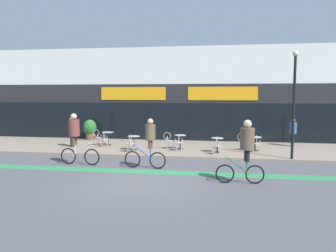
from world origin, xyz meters
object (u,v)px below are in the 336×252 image
at_px(cyclist_0, 246,145).
at_px(cyclist_2, 75,135).
at_px(bistro_table_3, 217,142).
at_px(lamp_post, 294,97).
at_px(cafe_chair_2_side, 169,139).
at_px(planter_pot, 90,129).
at_px(bistro_table_4, 255,141).
at_px(cafe_chair_2_near, 179,141).
at_px(pedestrian_near_end, 293,130).
at_px(pedestrian_far_end, 72,129).
at_px(bistro_table_0, 108,136).
at_px(cyclist_1, 149,140).
at_px(bistro_table_1, 134,140).
at_px(cafe_chair_4_side, 243,140).
at_px(cafe_chair_3_near, 217,144).
at_px(cafe_chair_1_near, 131,142).
at_px(bistro_table_2, 180,139).
at_px(cafe_chair_0_side, 98,136).
at_px(cafe_chair_0_near, 104,138).
at_px(cafe_chair_4_near, 256,143).

xyz_separation_m(cyclist_0, cyclist_2, (-7.10, 2.01, -0.02)).
relative_size(bistro_table_3, lamp_post, 0.15).
bearing_deg(cafe_chair_2_side, planter_pot, 150.35).
distance_m(bistro_table_4, cyclist_2, 9.11).
relative_size(cafe_chair_2_near, pedestrian_near_end, 0.56).
xyz_separation_m(cafe_chair_2_near, pedestrian_far_end, (-6.11, 0.44, 0.49)).
relative_size(bistro_table_0, planter_pot, 0.59).
distance_m(planter_pot, cyclist_1, 8.88).
relative_size(bistro_table_1, pedestrian_far_end, 0.44).
distance_m(cafe_chair_2_side, cafe_chair_4_side, 3.95).
bearing_deg(cafe_chair_3_near, cyclist_2, 120.44).
height_order(cafe_chair_1_near, pedestrian_far_end, pedestrian_far_end).
xyz_separation_m(bistro_table_2, pedestrian_near_end, (6.20, 1.93, 0.42)).
xyz_separation_m(bistro_table_3, cafe_chair_0_side, (-6.91, 1.39, -0.00)).
height_order(bistro_table_3, cafe_chair_2_side, cafe_chair_2_side).
bearing_deg(pedestrian_near_end, bistro_table_4, -135.65).
xyz_separation_m(planter_pot, cyclist_1, (5.44, -7.01, 0.34)).
bearing_deg(bistro_table_4, cafe_chair_3_near, -143.00).
distance_m(cafe_chair_0_near, cafe_chair_0_side, 0.89).
bearing_deg(bistro_table_1, cafe_chair_0_side, 151.25).
bearing_deg(cafe_chair_4_near, bistro_table_1, 97.59).
bearing_deg(cyclist_0, pedestrian_near_end, -114.91).
height_order(bistro_table_0, bistro_table_3, bistro_table_0).
distance_m(cafe_chair_3_near, cafe_chair_4_near, 2.15).
bearing_deg(cafe_chair_2_side, cafe_chair_4_side, -1.62).
distance_m(cafe_chair_0_side, cyclist_2, 4.83).
bearing_deg(cyclist_2, cafe_chair_2_side, 52.09).
distance_m(bistro_table_3, cafe_chair_2_side, 2.71).
bearing_deg(cyclist_1, lamp_post, -155.17).
distance_m(cafe_chair_4_side, cyclist_0, 6.25).
bearing_deg(cyclist_0, bistro_table_3, -82.35).
relative_size(cyclist_0, cyclist_1, 1.06).
bearing_deg(pedestrian_far_end, cafe_chair_4_near, -176.26).
relative_size(lamp_post, cyclist_1, 2.35).
relative_size(cafe_chair_0_near, cafe_chair_0_side, 1.00).
bearing_deg(cafe_chair_0_near, bistro_table_1, -119.09).
height_order(cafe_chair_3_near, cyclist_0, cyclist_0).
bearing_deg(cafe_chair_3_near, bistro_table_3, 5.79).
bearing_deg(cafe_chair_0_side, bistro_table_0, 3.53).
height_order(cafe_chair_2_near, lamp_post, lamp_post).
distance_m(bistro_table_3, cafe_chair_4_side, 1.60).
bearing_deg(cafe_chair_4_near, bistro_table_2, 88.34).
bearing_deg(pedestrian_near_end, bistro_table_3, -142.00).
bearing_deg(pedestrian_far_end, bistro_table_3, -178.36).
xyz_separation_m(cafe_chair_2_near, cafe_chair_4_side, (3.32, 0.77, 0.00)).
bearing_deg(cafe_chair_3_near, pedestrian_near_end, -45.57).
relative_size(cafe_chair_0_near, cyclist_0, 0.41).
height_order(bistro_table_1, pedestrian_far_end, pedestrian_far_end).
distance_m(bistro_table_2, cyclist_1, 4.40).
bearing_deg(pedestrian_near_end, lamp_post, -96.34).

